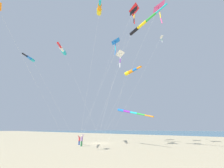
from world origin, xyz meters
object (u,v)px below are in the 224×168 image
at_px(kite_delta_blue_topmost, 161,38).
at_px(kite_windsock_long_streamer_right, 63,51).
at_px(person_adult_flyer, 82,140).
at_px(kite_delta_black_fish_shape, 120,54).
at_px(kite_delta_checkered_midright, 133,11).
at_px(kite_windsock_rainbow_low_near, 129,112).
at_px(kite_delta_teal_far_right, 134,10).
at_px(kite_windsock_orange_high_right, 141,25).
at_px(kite_delta_striped_overhead, 115,41).
at_px(person_child_green_jacket, 79,140).
at_px(kite_windsock_yellow_midlevel, 99,9).
at_px(kite_delta_purple_drifting, 158,7).
at_px(kite_windsock_magenta_far_left, 131,72).
at_px(kite_windsock_white_trailing, 30,59).

xyz_separation_m(kite_delta_blue_topmost, kite_windsock_long_streamer_right, (15.80, -9.95, -5.20)).
height_order(person_adult_flyer, kite_delta_black_fish_shape, kite_delta_black_fish_shape).
bearing_deg(kite_delta_checkered_midright, kite_windsock_rainbow_low_near, -133.37).
xyz_separation_m(kite_delta_teal_far_right, kite_windsock_long_streamer_right, (7.20, -9.77, -6.53)).
distance_m(kite_windsock_orange_high_right, kite_delta_striped_overhead, 10.10).
height_order(kite_delta_teal_far_right, kite_delta_checkered_midright, kite_delta_teal_far_right).
distance_m(kite_delta_blue_topmost, kite_delta_black_fish_shape, 13.52).
relative_size(person_child_green_jacket, kite_delta_teal_far_right, 0.07).
xyz_separation_m(kite_windsock_rainbow_low_near, kite_windsock_long_streamer_right, (8.69, -6.70, 10.10)).
height_order(kite_windsock_orange_high_right, kite_delta_checkered_midright, kite_delta_checkered_midright).
relative_size(kite_delta_blue_topmost, kite_windsock_yellow_midlevel, 1.12).
height_order(person_adult_flyer, person_child_green_jacket, person_adult_flyer).
height_order(kite_delta_purple_drifting, kite_delta_checkered_midright, kite_delta_purple_drifting).
bearing_deg(kite_delta_purple_drifting, kite_windsock_yellow_midlevel, -31.69).
relative_size(kite_delta_blue_topmost, kite_windsock_long_streamer_right, 1.29).
xyz_separation_m(person_adult_flyer, kite_windsock_long_streamer_right, (4.21, -0.86, 14.16)).
height_order(kite_delta_blue_topmost, kite_delta_striped_overhead, kite_delta_blue_topmost).
bearing_deg(kite_delta_checkered_midright, kite_delta_purple_drifting, 166.89).
bearing_deg(kite_windsock_orange_high_right, kite_windsock_magenta_far_left, -131.59).
bearing_deg(person_child_green_jacket, kite_delta_striped_overhead, 122.95).
height_order(kite_delta_teal_far_right, kite_windsock_white_trailing, kite_delta_teal_far_right).
xyz_separation_m(kite_windsock_orange_high_right, kite_windsock_rainbow_low_near, (-4.24, -6.04, -9.98)).
relative_size(person_child_green_jacket, kite_windsock_magenta_far_left, 0.11).
bearing_deg(kite_delta_striped_overhead, kite_delta_teal_far_right, 78.65).
height_order(kite_windsock_white_trailing, kite_windsock_long_streamer_right, kite_windsock_long_streamer_right).
relative_size(person_child_green_jacket, kite_delta_black_fish_shape, 0.11).
relative_size(kite_delta_striped_overhead, kite_windsock_magenta_far_left, 1.51).
bearing_deg(kite_delta_blue_topmost, kite_windsock_magenta_far_left, -34.89).
distance_m(kite_delta_teal_far_right, kite_delta_black_fish_shape, 9.36).
distance_m(person_adult_flyer, kite_delta_purple_drifting, 23.37).
bearing_deg(kite_windsock_long_streamer_right, kite_delta_striped_overhead, 153.16).
bearing_deg(kite_delta_checkered_midright, kite_windsock_magenta_far_left, -138.22).
xyz_separation_m(person_child_green_jacket, kite_windsock_long_streamer_right, (4.94, 1.01, 14.31)).
distance_m(person_adult_flyer, kite_delta_teal_far_right, 22.72).
xyz_separation_m(kite_windsock_rainbow_low_near, kite_delta_black_fish_shape, (3.98, 2.02, 7.66)).
height_order(kite_delta_purple_drifting, kite_windsock_rainbow_low_near, kite_delta_purple_drifting).
bearing_deg(person_child_green_jacket, kite_windsock_white_trailing, 18.49).
xyz_separation_m(person_adult_flyer, kite_windsock_white_trailing, (9.10, 1.42, 9.95)).
xyz_separation_m(kite_delta_blue_topmost, kite_delta_black_fish_shape, (11.09, -1.23, -7.63)).
relative_size(kite_windsock_orange_high_right, kite_windsock_long_streamer_right, 0.95).
xyz_separation_m(kite_delta_teal_far_right, kite_delta_checkered_midright, (3.85, 2.58, -4.87)).
xyz_separation_m(kite_delta_black_fish_shape, kite_delta_checkered_midright, (1.36, 3.63, 4.09)).
relative_size(person_child_green_jacket, kite_windsock_orange_high_right, 0.09).
distance_m(kite_windsock_rainbow_low_near, kite_delta_striped_overhead, 13.98).
distance_m(kite_windsock_orange_high_right, kite_delta_checkered_midright, 2.12).
bearing_deg(person_adult_flyer, kite_windsock_long_streamer_right, -11.53).
relative_size(kite_windsock_white_trailing, kite_delta_black_fish_shape, 0.88).
bearing_deg(kite_delta_striped_overhead, kite_windsock_magenta_far_left, 136.23).
relative_size(kite_delta_teal_far_right, kite_delta_black_fish_shape, 1.71).
bearing_deg(kite_delta_checkered_midright, kite_delta_blue_topmost, -169.09).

